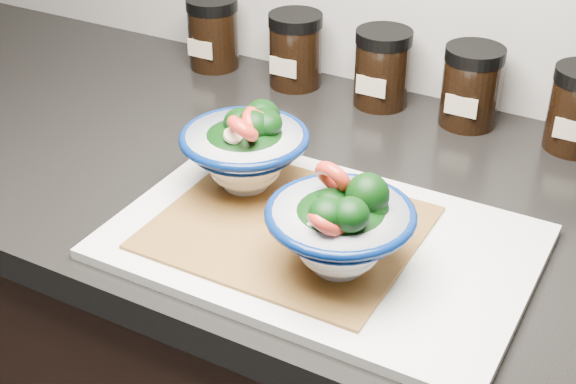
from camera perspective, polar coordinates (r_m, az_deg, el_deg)
The scene contains 9 objects.
countertop at distance 1.00m, azimuth 3.06°, elevation -0.37°, with size 3.50×0.60×0.04m, color black.
cutting_board at distance 0.88m, azimuth 2.39°, elevation -3.55°, with size 0.45×0.30×0.01m, color silver.
bamboo_mat at distance 0.89m, azimuth 0.00°, elevation -2.52°, with size 0.28×0.24×0.00m, color #A06D30.
bowl_left at distance 0.94m, azimuth -2.96°, elevation 3.15°, with size 0.15×0.15×0.11m.
bowl_right at distance 0.80m, azimuth 3.79°, elevation -2.57°, with size 0.15×0.15×0.12m.
spice_jar_a at distance 1.31m, azimuth -5.35°, elevation 11.21°, with size 0.08×0.08×0.11m.
spice_jar_b at distance 1.23m, azimuth 0.52°, elevation 10.08°, with size 0.08×0.08×0.11m.
spice_jar_c at distance 1.18m, azimuth 6.71°, elevation 8.76°, with size 0.08×0.08×0.11m.
spice_jar_d at distance 1.14m, azimuth 12.89°, elevation 7.34°, with size 0.08×0.08×0.11m.
Camera 1 is at (0.36, 0.68, 1.42)m, focal length 50.00 mm.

